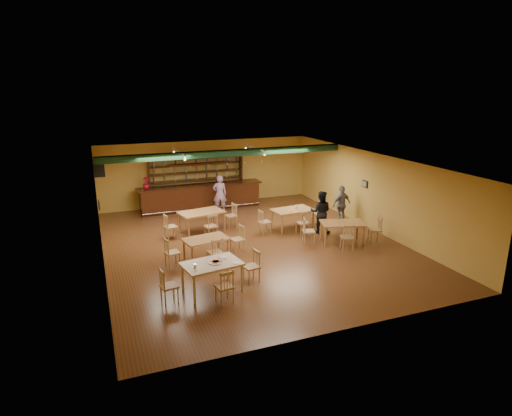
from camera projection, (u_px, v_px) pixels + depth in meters
name	position (u px, v px, depth m)	size (l,w,h in m)	color
floor	(252.00, 244.00, 15.41)	(12.00, 12.00, 0.00)	#503016
ceiling_beam	(227.00, 153.00, 17.14)	(10.00, 0.30, 0.25)	black
track_rail_left	(179.00, 152.00, 17.03)	(0.05, 2.50, 0.05)	white
track_rail_right	(255.00, 148.00, 18.14)	(0.05, 2.50, 0.05)	white
ac_unit	(99.00, 168.00, 16.88)	(0.34, 0.70, 0.48)	white
picture_left	(99.00, 205.00, 14.12)	(0.04, 0.34, 0.28)	black
picture_right	(365.00, 184.00, 17.11)	(0.04, 0.34, 0.28)	black
bar_counter	(201.00, 197.00, 19.68)	(5.68, 0.85, 1.13)	#36180A
back_bar_hutch	(197.00, 182.00, 20.09)	(4.39, 0.40, 2.28)	#36180A
poinsettia	(146.00, 183.00, 18.63)	(0.30, 0.30, 0.53)	#B21026
dining_table_a	(202.00, 222.00, 16.57)	(1.65, 0.99, 0.83)	brown
dining_table_b	(292.00, 219.00, 17.00)	(1.58, 0.95, 0.79)	brown
dining_table_c	(206.00, 249.00, 14.04)	(1.41, 0.85, 0.71)	brown
dining_table_d	(342.00, 232.00, 15.51)	(1.51, 0.90, 0.75)	brown
near_table	(212.00, 277.00, 11.81)	(1.56, 1.00, 0.83)	tan
pizza_tray	(216.00, 262.00, 11.73)	(0.40, 0.40, 0.01)	silver
parmesan_shaker	(195.00, 266.00, 11.36)	(0.07, 0.07, 0.11)	#EAE5C6
napkin_stack	(223.00, 258.00, 12.02)	(0.20, 0.15, 0.03)	white
pizza_server	(221.00, 260.00, 11.84)	(0.32, 0.09, 0.00)	silver
side_plate	(236.00, 263.00, 11.70)	(0.22, 0.22, 0.01)	white
patron_bar	(220.00, 194.00, 19.10)	(0.61, 0.40, 1.67)	purple
patron_right_a	(321.00, 212.00, 16.45)	(0.80, 0.62, 1.64)	black
patron_right_b	(341.00, 204.00, 17.60)	(0.93, 0.39, 1.58)	gray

